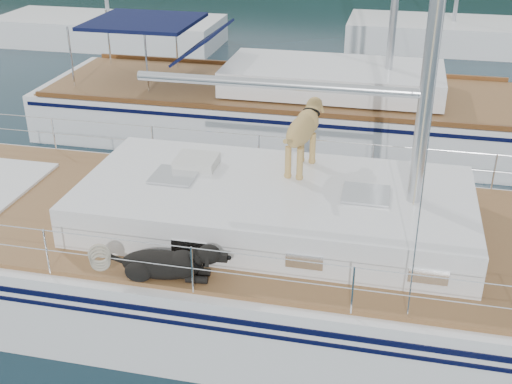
# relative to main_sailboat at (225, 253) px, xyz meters

# --- Properties ---
(ground) EXTENTS (120.00, 120.00, 0.00)m
(ground) POSITION_rel_main_sailboat_xyz_m (-0.09, 0.00, -0.68)
(ground) COLOR black
(ground) RESTS_ON ground
(main_sailboat) EXTENTS (12.00, 3.80, 14.01)m
(main_sailboat) POSITION_rel_main_sailboat_xyz_m (0.00, 0.00, 0.00)
(main_sailboat) COLOR white
(main_sailboat) RESTS_ON ground
(neighbor_sailboat) EXTENTS (11.00, 3.50, 13.30)m
(neighbor_sailboat) POSITION_rel_main_sailboat_xyz_m (-0.33, 6.47, -0.05)
(neighbor_sailboat) COLOR white
(neighbor_sailboat) RESTS_ON ground
(bg_boat_west) EXTENTS (8.00, 3.00, 11.65)m
(bg_boat_west) POSITION_rel_main_sailboat_xyz_m (-8.09, 14.00, -0.23)
(bg_boat_west) COLOR white
(bg_boat_west) RESTS_ON ground
(bg_boat_center) EXTENTS (7.20, 3.00, 11.65)m
(bg_boat_center) POSITION_rel_main_sailboat_xyz_m (3.91, 16.00, -0.23)
(bg_boat_center) COLOR white
(bg_boat_center) RESTS_ON ground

